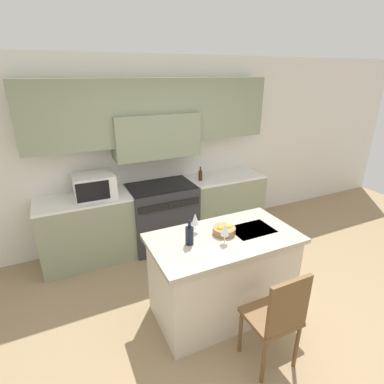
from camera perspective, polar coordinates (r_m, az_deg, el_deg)
ground_plane at (r=3.38m, az=7.16°, el=-25.18°), size 10.00×10.00×0.00m
back_cabinetry at (r=4.40m, az=-7.46°, el=10.23°), size 10.00×0.46×2.70m
back_counter at (r=4.54m, az=-5.78°, el=-4.36°), size 3.37×0.62×0.93m
range_stove at (r=4.52m, az=-5.70°, el=-4.37°), size 0.95×0.70×0.95m
microwave at (r=4.12m, az=-18.11°, el=1.16°), size 0.52×0.42×0.30m
kitchen_island at (r=3.31m, az=5.84°, el=-15.34°), size 1.50×0.83×0.93m
island_chair at (r=2.80m, az=15.97°, el=-21.76°), size 0.42×0.40×1.00m
wine_bottle at (r=2.87m, az=-0.48°, el=-8.19°), size 0.08×0.08×0.25m
wine_glass_near at (r=2.87m, az=6.29°, el=-7.23°), size 0.08×0.08×0.21m
wine_glass_far at (r=3.05m, az=0.60°, el=-5.25°), size 0.08×0.08×0.21m
fruit_bowl at (r=3.08m, az=6.14°, el=-7.21°), size 0.23×0.23×0.10m
oil_bottle_on_counter at (r=4.53m, az=1.60°, el=3.21°), size 0.06×0.06×0.22m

